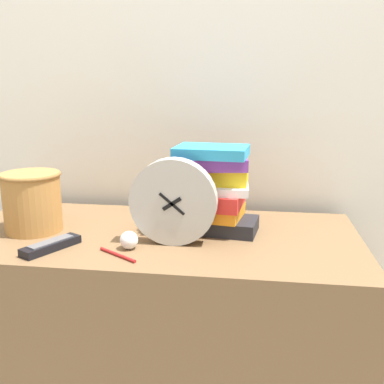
{
  "coord_description": "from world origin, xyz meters",
  "views": [
    {
      "loc": [
        0.26,
        -0.88,
        1.17
      ],
      "look_at": [
        0.1,
        0.26,
        0.89
      ],
      "focal_mm": 42.0,
      "sensor_mm": 36.0,
      "label": 1
    }
  ],
  "objects_px": {
    "basket": "(32,200)",
    "book_stack": "(210,188)",
    "crumpled_paper_ball": "(129,240)",
    "tv_remote": "(51,245)",
    "pen": "(118,255)",
    "desk_clock": "(173,202)"
  },
  "relations": [
    {
      "from": "basket",
      "to": "book_stack",
      "type": "bearing_deg",
      "value": 9.22
    },
    {
      "from": "basket",
      "to": "crumpled_paper_ball",
      "type": "distance_m",
      "value": 0.33
    },
    {
      "from": "book_stack",
      "to": "basket",
      "type": "height_order",
      "value": "book_stack"
    },
    {
      "from": "basket",
      "to": "tv_remote",
      "type": "xyz_separation_m",
      "value": [
        0.11,
        -0.13,
        -0.08
      ]
    },
    {
      "from": "book_stack",
      "to": "crumpled_paper_ball",
      "type": "bearing_deg",
      "value": -135.34
    },
    {
      "from": "pen",
      "to": "crumpled_paper_ball",
      "type": "bearing_deg",
      "value": 75.42
    },
    {
      "from": "desk_clock",
      "to": "tv_remote",
      "type": "height_order",
      "value": "desk_clock"
    },
    {
      "from": "tv_remote",
      "to": "crumpled_paper_ball",
      "type": "relative_size",
      "value": 3.48
    },
    {
      "from": "basket",
      "to": "pen",
      "type": "distance_m",
      "value": 0.34
    },
    {
      "from": "desk_clock",
      "to": "basket",
      "type": "xyz_separation_m",
      "value": [
        -0.41,
        0.05,
        -0.02
      ]
    },
    {
      "from": "book_stack",
      "to": "crumpled_paper_ball",
      "type": "distance_m",
      "value": 0.27
    },
    {
      "from": "tv_remote",
      "to": "book_stack",
      "type": "bearing_deg",
      "value": 29.77
    },
    {
      "from": "tv_remote",
      "to": "desk_clock",
      "type": "bearing_deg",
      "value": 16.57
    },
    {
      "from": "crumpled_paper_ball",
      "to": "pen",
      "type": "height_order",
      "value": "crumpled_paper_ball"
    },
    {
      "from": "crumpled_paper_ball",
      "to": "pen",
      "type": "relative_size",
      "value": 0.42
    },
    {
      "from": "crumpled_paper_ball",
      "to": "basket",
      "type": "bearing_deg",
      "value": 161.56
    },
    {
      "from": "book_stack",
      "to": "tv_remote",
      "type": "relative_size",
      "value": 1.69
    },
    {
      "from": "crumpled_paper_ball",
      "to": "book_stack",
      "type": "bearing_deg",
      "value": 44.66
    },
    {
      "from": "pen",
      "to": "desk_clock",
      "type": "bearing_deg",
      "value": 42.4
    },
    {
      "from": "desk_clock",
      "to": "pen",
      "type": "bearing_deg",
      "value": -137.6
    },
    {
      "from": "tv_remote",
      "to": "pen",
      "type": "distance_m",
      "value": 0.18
    },
    {
      "from": "desk_clock",
      "to": "book_stack",
      "type": "bearing_deg",
      "value": 57.96
    }
  ]
}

